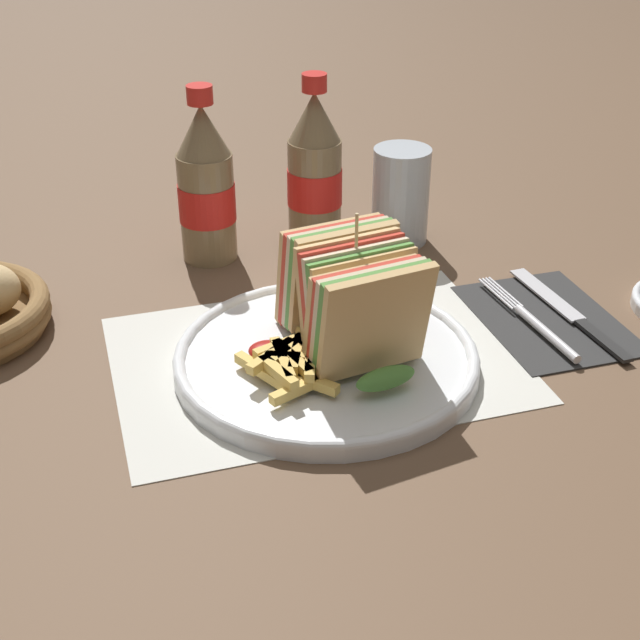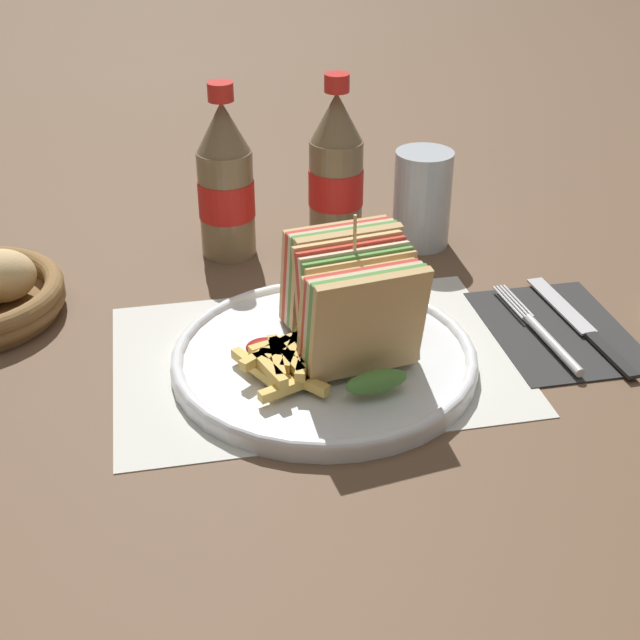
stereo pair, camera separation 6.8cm
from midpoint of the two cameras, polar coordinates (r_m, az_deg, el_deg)
The scene contains 12 objects.
ground_plane at distance 0.81m, azimuth 1.31°, elevation -4.31°, with size 4.00×4.00×0.00m, color brown.
placemat at distance 0.85m, azimuth 1.98°, elevation -2.50°, with size 0.38×0.27×0.00m.
plate_main at distance 0.83m, azimuth 2.63°, elevation -2.50°, with size 0.29×0.29×0.02m.
club_sandwich at distance 0.81m, azimuth 4.53°, elevation 1.13°, with size 0.11×0.18×0.14m.
fries_pile at distance 0.79m, azimuth 0.39°, elevation -2.59°, with size 0.09×0.10×0.02m.
ketchup_blob at distance 0.82m, azimuth -1.20°, elevation -1.81°, with size 0.03×0.03×0.01m.
napkin at distance 0.93m, azimuth 17.00°, elevation -0.64°, with size 0.13×0.18×0.00m.
fork at distance 0.91m, azimuth 16.28°, elevation -0.97°, with size 0.02×0.18×0.01m.
knife at distance 0.94m, azimuth 18.38°, elevation -0.36°, with size 0.03×0.20×0.00m.
coke_bottle_near at distance 1.02m, azimuth -4.14°, elevation 8.67°, with size 0.06×0.06×0.20m.
coke_bottle_far at distance 1.05m, azimuth 2.92°, elevation 9.39°, with size 0.06×0.06×0.20m.
glass_near at distance 1.06m, azimuth 8.41°, elevation 7.65°, with size 0.07×0.07×0.11m.
Camera 2 is at (-0.12, -0.66, 0.46)m, focal length 50.00 mm.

